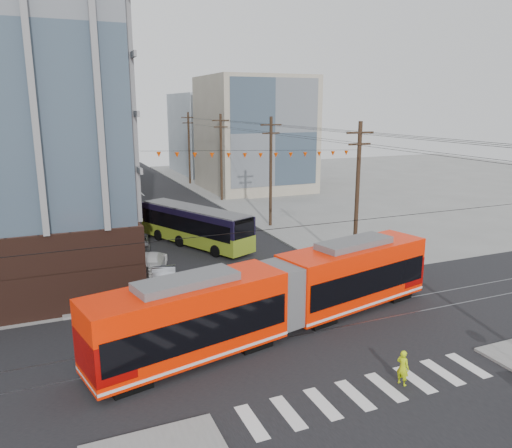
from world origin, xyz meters
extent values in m
plane|color=slate|center=(0.00, 0.00, 0.00)|extent=(160.00, 160.00, 0.00)
cube|color=gray|center=(16.00, 48.00, 8.00)|extent=(14.00, 14.00, 16.00)
cube|color=gray|center=(-14.00, 72.00, 10.00)|extent=(16.00, 18.00, 20.00)
cube|color=#8C99A5|center=(18.00, 68.00, 7.00)|extent=(16.00, 16.00, 14.00)
cylinder|color=black|center=(8.50, 56.00, 5.50)|extent=(0.30, 0.30, 11.00)
imported|color=#ABB1BA|center=(-5.31, 13.32, 0.73)|extent=(2.54, 4.67, 1.46)
imported|color=silver|center=(-5.53, 16.78, 0.75)|extent=(3.64, 5.53, 1.49)
imported|color=slate|center=(-5.47, 23.20, 0.65)|extent=(2.79, 4.91, 1.29)
imported|color=#BEDA10|center=(1.60, -3.08, 0.82)|extent=(0.56, 0.69, 1.64)
cube|color=slate|center=(8.30, 13.06, 0.37)|extent=(1.10, 3.72, 0.73)
camera|label=1|loc=(-12.15, -18.87, 12.13)|focal=35.00mm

